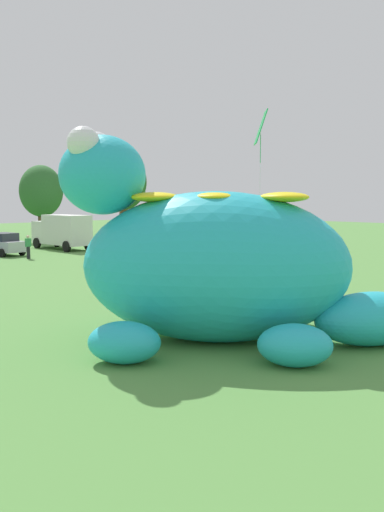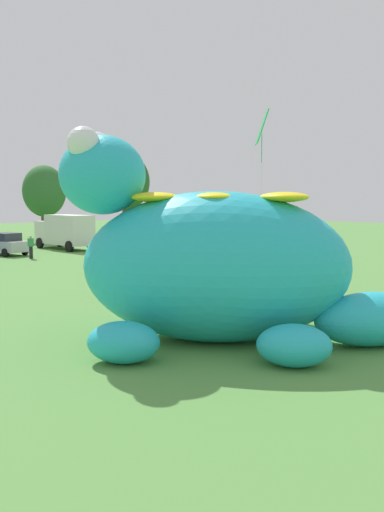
{
  "view_description": "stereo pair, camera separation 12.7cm",
  "coord_description": "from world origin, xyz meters",
  "px_view_note": "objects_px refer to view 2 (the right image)",
  "views": [
    {
      "loc": [
        -11.8,
        -11.49,
        4.32
      ],
      "look_at": [
        -0.01,
        0.66,
        2.53
      ],
      "focal_mm": 38.04,
      "sensor_mm": 36.0,
      "label": 1
    },
    {
      "loc": [
        -11.7,
        -11.58,
        4.32
      ],
      "look_at": [
        -0.01,
        0.66,
        2.53
      ],
      "focal_mm": 38.04,
      "sensor_mm": 36.0,
      "label": 2
    }
  ],
  "objects_px": {
    "spectator_mid_field": "(232,265)",
    "spectator_by_cars": "(31,247)",
    "box_truck": "(65,231)",
    "tethered_flying_kite": "(262,130)",
    "giant_inflatable_creature": "(216,264)",
    "spectator_near_inflatable": "(108,275)",
    "car_silver": "(6,244)"
  },
  "relations": [
    {
      "from": "spectator_mid_field",
      "to": "spectator_by_cars",
      "type": "xyz_separation_m",
      "value": [
        -2.61,
        17.22,
        0.0
      ]
    },
    {
      "from": "car_silver",
      "to": "spectator_near_inflatable",
      "type": "height_order",
      "value": "car_silver"
    },
    {
      "from": "box_truck",
      "to": "spectator_by_cars",
      "type": "relative_size",
      "value": 3.77
    },
    {
      "from": "spectator_mid_field",
      "to": "tethered_flying_kite",
      "type": "bearing_deg",
      "value": -123.08
    },
    {
      "from": "giant_inflatable_creature",
      "to": "car_silver",
      "type": "relative_size",
      "value": 2.62
    },
    {
      "from": "car_silver",
      "to": "spectator_by_cars",
      "type": "xyz_separation_m",
      "value": [
        0.23,
        -3.63,
        -0.01
      ]
    },
    {
      "from": "box_truck",
      "to": "spectator_mid_field",
      "type": "xyz_separation_m",
      "value": [
        -3.0,
        -21.98,
        -0.75
      ]
    },
    {
      "from": "giant_inflatable_creature",
      "to": "tethered_flying_kite",
      "type": "distance_m",
      "value": 9.23
    },
    {
      "from": "giant_inflatable_creature",
      "to": "spectator_mid_field",
      "type": "xyz_separation_m",
      "value": [
        9.41,
        7.79,
        -1.49
      ]
    },
    {
      "from": "box_truck",
      "to": "tethered_flying_kite",
      "type": "xyz_separation_m",
      "value": [
        -5.59,
        -25.95,
        5.64
      ]
    },
    {
      "from": "car_silver",
      "to": "spectator_mid_field",
      "type": "height_order",
      "value": "car_silver"
    },
    {
      "from": "car_silver",
      "to": "box_truck",
      "type": "bearing_deg",
      "value": 10.92
    },
    {
      "from": "spectator_mid_field",
      "to": "spectator_by_cars",
      "type": "distance_m",
      "value": 17.42
    },
    {
      "from": "tethered_flying_kite",
      "to": "spectator_near_inflatable",
      "type": "bearing_deg",
      "value": 130.85
    },
    {
      "from": "spectator_by_cars",
      "to": "tethered_flying_kite",
      "type": "distance_m",
      "value": 22.14
    },
    {
      "from": "box_truck",
      "to": "spectator_near_inflatable",
      "type": "height_order",
      "value": "box_truck"
    },
    {
      "from": "spectator_near_inflatable",
      "to": "spectator_by_cars",
      "type": "bearing_deg",
      "value": 74.48
    },
    {
      "from": "spectator_near_inflatable",
      "to": "spectator_mid_field",
      "type": "relative_size",
      "value": 1.0
    },
    {
      "from": "giant_inflatable_creature",
      "to": "spectator_by_cars",
      "type": "bearing_deg",
      "value": 74.79
    },
    {
      "from": "box_truck",
      "to": "tethered_flying_kite",
      "type": "bearing_deg",
      "value": -102.15
    },
    {
      "from": "spectator_mid_field",
      "to": "box_truck",
      "type": "bearing_deg",
      "value": 82.23
    },
    {
      "from": "spectator_near_inflatable",
      "to": "spectator_mid_field",
      "type": "xyz_separation_m",
      "value": [
        7.06,
        -1.2,
        0.0
      ]
    },
    {
      "from": "car_silver",
      "to": "spectator_near_inflatable",
      "type": "xyz_separation_m",
      "value": [
        -4.22,
        -19.65,
        -0.01
      ]
    },
    {
      "from": "car_silver",
      "to": "tethered_flying_kite",
      "type": "relative_size",
      "value": 0.53
    },
    {
      "from": "tethered_flying_kite",
      "to": "giant_inflatable_creature",
      "type": "bearing_deg",
      "value": -150.78
    },
    {
      "from": "box_truck",
      "to": "tethered_flying_kite",
      "type": "distance_m",
      "value": 27.14
    },
    {
      "from": "giant_inflatable_creature",
      "to": "box_truck",
      "type": "distance_m",
      "value": 32.26
    },
    {
      "from": "giant_inflatable_creature",
      "to": "spectator_near_inflatable",
      "type": "relative_size",
      "value": 6.6
    },
    {
      "from": "spectator_by_cars",
      "to": "box_truck",
      "type": "bearing_deg",
      "value": 40.3
    },
    {
      "from": "box_truck",
      "to": "spectator_near_inflatable",
      "type": "distance_m",
      "value": 23.1
    },
    {
      "from": "car_silver",
      "to": "spectator_mid_field",
      "type": "relative_size",
      "value": 2.51
    },
    {
      "from": "giant_inflatable_creature",
      "to": "spectator_by_cars",
      "type": "xyz_separation_m",
      "value": [
        6.8,
        25.01,
        -1.49
      ]
    }
  ]
}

